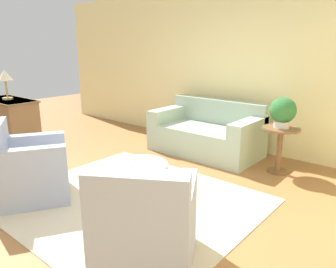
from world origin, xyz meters
TOP-DOWN VIEW (x-y plane):
  - ground_plane at (0.00, 0.00)m, footprint 16.00×16.00m
  - wall_back at (0.00, 2.83)m, footprint 9.54×0.12m
  - rug at (0.00, 0.00)m, footprint 2.83×2.49m
  - couch at (-0.33, 2.17)m, footprint 1.82×0.99m
  - armchair_left at (-0.99, -0.73)m, footprint 1.08×1.12m
  - armchair_right at (0.99, -0.73)m, footprint 1.08×1.12m
  - ottoman_table at (0.09, 0.09)m, footprint 0.68×0.68m
  - side_table at (0.98, 2.06)m, footprint 0.53×0.53m
  - dresser at (-2.74, -0.05)m, footprint 1.10×0.52m
  - potted_plant_on_side_table at (0.98, 2.06)m, footprint 0.37×0.37m
  - table_lamp at (-2.74, -0.05)m, footprint 0.23×0.23m

SIDE VIEW (x-z plane):
  - ground_plane at x=0.00m, z-range 0.00..0.00m
  - rug at x=0.00m, z-range 0.00..0.01m
  - ottoman_table at x=0.09m, z-range 0.07..0.54m
  - couch at x=-0.33m, z-range -0.11..0.77m
  - armchair_left at x=-0.99m, z-range -0.11..0.85m
  - armchair_right at x=0.99m, z-range -0.11..0.85m
  - side_table at x=0.98m, z-range 0.12..0.79m
  - dresser at x=-2.74m, z-range 0.02..0.97m
  - potted_plant_on_side_table at x=0.98m, z-range 0.69..1.13m
  - table_lamp at x=-2.74m, z-range 1.07..1.54m
  - wall_back at x=0.00m, z-range 0.00..2.80m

